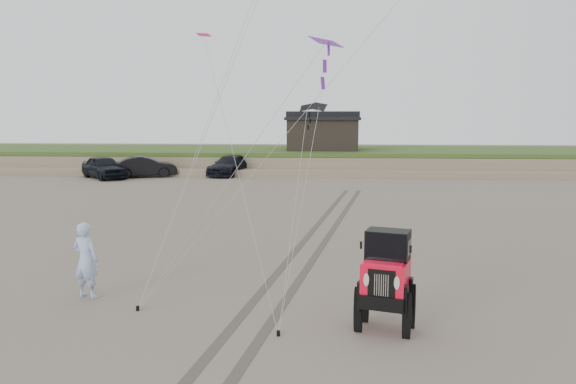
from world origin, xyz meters
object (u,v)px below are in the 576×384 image
at_px(man, 86,260).
at_px(jeep, 385,291).
at_px(truck_c, 230,166).
at_px(truck_a, 104,167).
at_px(cabin, 323,132).
at_px(truck_b, 145,167).

bearing_deg(man, jeep, -178.42).
bearing_deg(jeep, truck_c, 122.50).
relative_size(truck_a, truck_c, 0.93).
xyz_separation_m(truck_c, jeep, (9.04, -31.81, 0.12)).
distance_m(cabin, jeep, 37.64).
height_order(truck_a, man, man).
height_order(jeep, man, man).
distance_m(cabin, truck_b, 15.67).
relative_size(cabin, jeep, 1.33).
xyz_separation_m(cabin, truck_c, (-7.23, -5.71, -2.46)).
distance_m(truck_b, truck_c, 6.57).
bearing_deg(truck_c, truck_b, -149.25).
height_order(truck_c, jeep, jeep).
xyz_separation_m(truck_c, man, (1.49, -30.08, 0.23)).
distance_m(jeep, man, 7.75).
height_order(truck_b, man, man).
height_order(truck_a, truck_c, truck_a).
relative_size(truck_b, man, 2.39).
bearing_deg(truck_b, truck_c, -94.66).
distance_m(truck_a, truck_c, 9.57).
bearing_deg(truck_b, cabin, -81.27).
bearing_deg(truck_b, man, 175.34).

